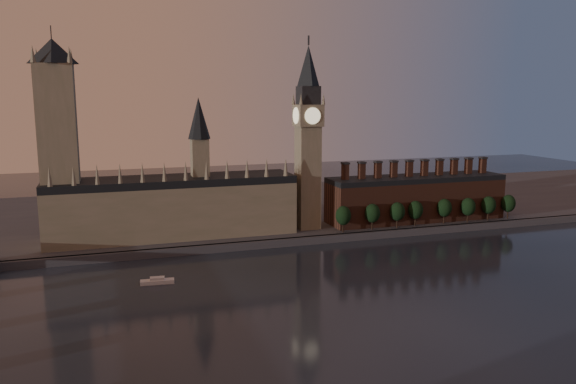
# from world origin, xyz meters

# --- Properties ---
(ground) EXTENTS (900.00, 900.00, 0.00)m
(ground) POSITION_xyz_m (0.00, 0.00, 0.00)
(ground) COLOR black
(ground) RESTS_ON ground
(north_bank) EXTENTS (900.00, 182.00, 4.00)m
(north_bank) POSITION_xyz_m (0.00, 178.04, 2.00)
(north_bank) COLOR #45454A
(north_bank) RESTS_ON ground
(palace_of_westminster) EXTENTS (130.00, 30.30, 74.00)m
(palace_of_westminster) POSITION_xyz_m (-64.41, 114.91, 21.63)
(palace_of_westminster) COLOR gray
(palace_of_westminster) RESTS_ON north_bank
(victoria_tower) EXTENTS (24.00, 24.00, 108.00)m
(victoria_tower) POSITION_xyz_m (-120.00, 115.00, 59.09)
(victoria_tower) COLOR gray
(victoria_tower) RESTS_ON north_bank
(big_ben) EXTENTS (15.00, 15.00, 107.00)m
(big_ben) POSITION_xyz_m (10.00, 110.00, 56.83)
(big_ben) COLOR gray
(big_ben) RESTS_ON north_bank
(chimney_block) EXTENTS (110.00, 25.00, 37.00)m
(chimney_block) POSITION_xyz_m (80.00, 110.00, 17.82)
(chimney_block) COLOR #593022
(chimney_block) RESTS_ON north_bank
(embankment_tree_0) EXTENTS (8.60, 8.60, 14.88)m
(embankment_tree_0) POSITION_xyz_m (25.15, 93.89, 13.47)
(embankment_tree_0) COLOR black
(embankment_tree_0) RESTS_ON north_bank
(embankment_tree_1) EXTENTS (8.60, 8.60, 14.88)m
(embankment_tree_1) POSITION_xyz_m (43.29, 94.52, 13.47)
(embankment_tree_1) COLOR black
(embankment_tree_1) RESTS_ON north_bank
(embankment_tree_2) EXTENTS (8.60, 8.60, 14.88)m
(embankment_tree_2) POSITION_xyz_m (58.99, 94.39, 13.47)
(embankment_tree_2) COLOR black
(embankment_tree_2) RESTS_ON north_bank
(embankment_tree_3) EXTENTS (8.60, 8.60, 14.88)m
(embankment_tree_3) POSITION_xyz_m (71.21, 95.04, 13.47)
(embankment_tree_3) COLOR black
(embankment_tree_3) RESTS_ON north_bank
(embankment_tree_4) EXTENTS (8.60, 8.60, 14.88)m
(embankment_tree_4) POSITION_xyz_m (90.76, 95.36, 13.47)
(embankment_tree_4) COLOR black
(embankment_tree_4) RESTS_ON north_bank
(embankment_tree_5) EXTENTS (8.60, 8.60, 14.88)m
(embankment_tree_5) POSITION_xyz_m (106.11, 93.79, 13.47)
(embankment_tree_5) COLOR black
(embankment_tree_5) RESTS_ON north_bank
(embankment_tree_6) EXTENTS (8.60, 8.60, 14.88)m
(embankment_tree_6) POSITION_xyz_m (121.19, 94.50, 13.47)
(embankment_tree_6) COLOR black
(embankment_tree_6) RESTS_ON north_bank
(embankment_tree_7) EXTENTS (8.60, 8.60, 14.88)m
(embankment_tree_7) POSITION_xyz_m (136.14, 95.17, 13.47)
(embankment_tree_7) COLOR black
(embankment_tree_7) RESTS_ON north_bank
(river_boat) EXTENTS (14.40, 5.43, 2.81)m
(river_boat) POSITION_xyz_m (-79.99, 49.23, 1.08)
(river_boat) COLOR silver
(river_boat) RESTS_ON ground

